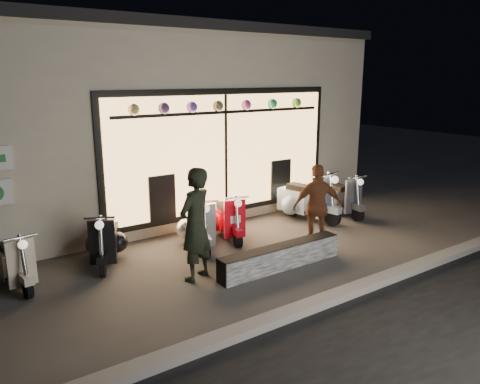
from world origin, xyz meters
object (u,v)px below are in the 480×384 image
Objects in this scene: scooter_silver at (197,225)px; scooter_red at (227,218)px; man at (195,225)px; woman at (317,207)px; graffiti_barrier at (281,257)px.

scooter_silver is 0.73m from scooter_red.
scooter_silver is 1.06× the size of scooter_red.
scooter_silver is at bearing -144.22° from man.
man is 1.14× the size of woman.
man is at bearing -102.75° from scooter_silver.
scooter_silver is at bearing 108.14° from graffiti_barrier.
man is at bearing -121.52° from scooter_red.
man reaches higher than woman.
woman is (2.53, -0.05, -0.11)m from man.
scooter_silver is 2.27m from woman.
woman is at bearing 155.05° from man.
graffiti_barrier is 1.86m from scooter_silver.
woman is at bearing -39.49° from scooter_red.
graffiti_barrier is at bearing -79.33° from scooter_red.
woman reaches higher than scooter_red.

